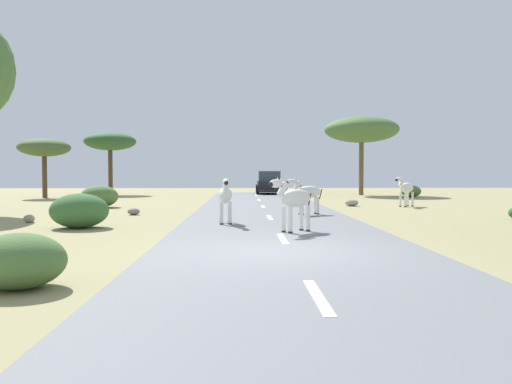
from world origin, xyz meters
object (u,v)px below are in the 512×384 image
at_px(tree_4, 44,148).
at_px(bush_4, 100,196).
at_px(rock_2, 352,203).
at_px(tree_1, 362,130).
at_px(tree_3, 110,142).
at_px(bush_3, 79,211).
at_px(rock_0, 134,212).
at_px(zebra_0, 226,195).
at_px(car_0, 269,183).
at_px(zebra_3, 406,188).
at_px(zebra_1, 307,192).
at_px(rock_1, 29,219).
at_px(bush_2, 411,191).
at_px(zebra_2, 294,199).
at_px(bush_1, 19,261).

height_order(tree_4, bush_4, tree_4).
height_order(bush_4, rock_2, bush_4).
relative_size(tree_1, tree_4, 1.48).
xyz_separation_m(tree_3, tree_4, (-3.13, -4.89, -0.70)).
xyz_separation_m(bush_3, rock_0, (0.64, 4.83, -0.39)).
bearing_deg(bush_4, rock_0, -60.13).
distance_m(zebra_0, rock_0, 5.67).
relative_size(bush_3, rock_2, 2.62).
bearing_deg(rock_0, tree_4, 121.92).
distance_m(car_0, rock_2, 14.56).
relative_size(zebra_3, tree_1, 0.26).
xyz_separation_m(zebra_1, tree_1, (6.37, 18.32, 3.94)).
bearing_deg(car_0, bush_3, 74.28).
relative_size(tree_1, rock_1, 15.57).
height_order(bush_2, rock_1, bush_2).
height_order(zebra_0, zebra_2, zebra_2).
bearing_deg(bush_1, rock_2, 64.33).
bearing_deg(rock_1, car_0, 67.37).
height_order(zebra_1, bush_3, zebra_1).
relative_size(car_0, bush_3, 2.47).
relative_size(bush_3, rock_1, 4.71).
xyz_separation_m(zebra_2, bush_2, (10.14, 20.84, -0.56)).
relative_size(zebra_2, rock_0, 3.13).
bearing_deg(zebra_1, bush_3, 104.18).
bearing_deg(tree_3, rock_0, -73.33).
height_order(tree_3, bush_2, tree_3).
distance_m(bush_2, bush_4, 20.95).
xyz_separation_m(tree_3, bush_4, (3.14, -14.61, -3.47)).
distance_m(zebra_0, bush_3, 4.51).
distance_m(zebra_0, bush_4, 10.72).
distance_m(tree_1, bush_4, 21.10).
bearing_deg(bush_4, bush_2, 28.16).
distance_m(zebra_2, bush_1, 8.16).
relative_size(bush_4, rock_2, 2.65).
relative_size(tree_4, bush_1, 2.89).
bearing_deg(tree_4, rock_1, -70.94).
distance_m(car_0, tree_4, 16.27).
xyz_separation_m(zebra_2, bush_1, (-4.69, -6.65, -0.56)).
height_order(zebra_2, tree_3, tree_3).
bearing_deg(tree_1, rock_1, -127.74).
bearing_deg(zebra_2, zebra_0, 0.93).
xyz_separation_m(zebra_3, car_0, (-5.98, 14.68, -0.07)).
relative_size(tree_1, bush_4, 3.27).
distance_m(car_0, bush_2, 10.68).
distance_m(zebra_1, car_0, 19.82).
bearing_deg(rock_0, zebra_0, -47.42).
xyz_separation_m(tree_1, rock_0, (-13.23, -17.77, -4.72)).
xyz_separation_m(car_0, bush_1, (-5.36, -32.40, -0.44)).
distance_m(zebra_3, rock_2, 2.72).
height_order(zebra_2, rock_0, zebra_2).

